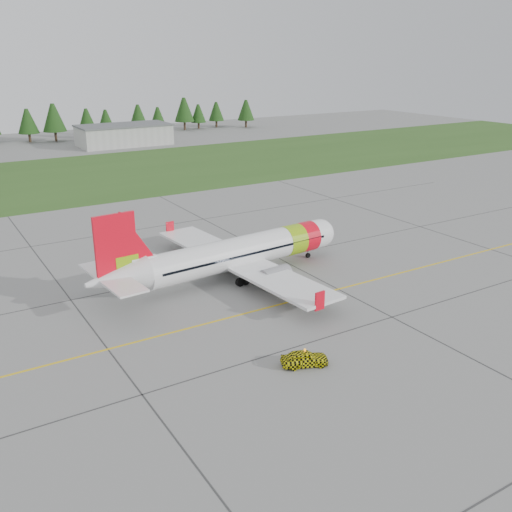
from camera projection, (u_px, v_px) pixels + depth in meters
ground at (307, 344)px, 49.20m from camera, size 320.00×320.00×0.00m
aircraft at (236, 253)px, 63.12m from camera, size 31.47×29.09×9.53m
follow_me_car at (305, 344)px, 45.10m from camera, size 1.76×1.90×3.82m
grass_strip at (66, 178)px, 115.05m from camera, size 320.00×50.00×0.03m
taxi_guideline at (258, 310)px, 55.62m from camera, size 120.00×0.25×0.02m
hangar_east at (124, 136)px, 155.42m from camera, size 24.00×12.00×5.20m
treeline at (13, 125)px, 158.36m from camera, size 160.00×8.00×10.00m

